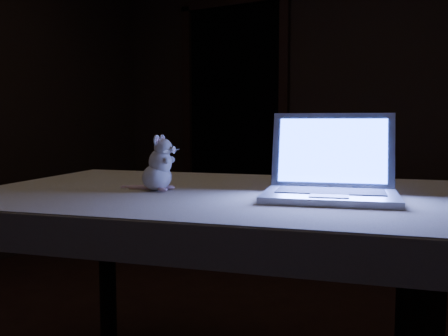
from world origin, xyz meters
The scene contains 6 objects.
back_wall centered at (0.00, 2.50, 1.30)m, with size 4.50×0.04×2.60m, color black.
doorway centered at (-1.10, 2.50, 1.06)m, with size 1.06×0.36×2.13m, color black, non-canonical shape.
table centered at (0.21, 0.01, 0.40)m, with size 1.49×0.96×0.80m, color black, non-canonical shape.
tablecloth centered at (0.24, 0.01, 0.76)m, with size 1.60×1.07×0.10m, color beige, non-canonical shape.
laptop centered at (0.60, 0.01, 0.94)m, with size 0.39×0.35×0.27m, color #AFAEB4, non-canonical shape.
plush_mouse centered at (0.04, -0.10, 0.90)m, with size 0.14×0.14×0.19m, color silver, non-canonical shape.
Camera 1 is at (1.07, -1.42, 1.04)m, focal length 40.00 mm.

